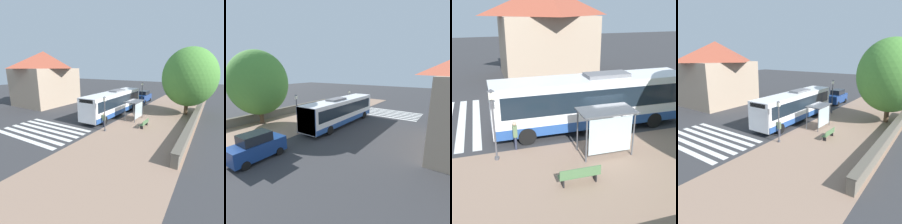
{
  "view_description": "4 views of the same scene",
  "coord_description": "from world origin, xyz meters",
  "views": [
    {
      "loc": [
        -10.26,
        20.93,
        6.6
      ],
      "look_at": [
        -0.05,
        3.67,
        1.42
      ],
      "focal_mm": 28.0,
      "sensor_mm": 36.0,
      "label": 1
    },
    {
      "loc": [
        13.72,
        -17.68,
        6.73
      ],
      "look_at": [
        1.17,
        0.39,
        1.52
      ],
      "focal_mm": 28.0,
      "sensor_mm": 36.0,
      "label": 2
    },
    {
      "loc": [
        -13.61,
        6.68,
        7.34
      ],
      "look_at": [
        -1.21,
        2.91,
        2.38
      ],
      "focal_mm": 45.0,
      "sensor_mm": 36.0,
      "label": 3
    },
    {
      "loc": [
        -11.86,
        20.27,
        7.57
      ],
      "look_at": [
        0.32,
        3.16,
        1.89
      ],
      "focal_mm": 35.0,
      "sensor_mm": 36.0,
      "label": 4
    }
  ],
  "objects": [
    {
      "name": "pedestrian",
      "position": [
        0.09,
        5.24,
        0.94
      ],
      "size": [
        0.34,
        0.22,
        1.61
      ],
      "color": "#2D3347",
      "rests_on": "ground"
    },
    {
      "name": "bench",
      "position": [
        -3.92,
        3.02,
        0.48
      ],
      "size": [
        0.4,
        1.87,
        0.88
      ],
      "color": "#4C7247",
      "rests_on": "ground"
    },
    {
      "name": "stone_wall",
      "position": [
        -8.55,
        0.0,
        0.56
      ],
      "size": [
        0.6,
        20.0,
        1.1
      ],
      "color": "#6B6356",
      "rests_on": "ground"
    },
    {
      "name": "crosswalk_stripes",
      "position": [
        5.0,
        9.63,
        0.0
      ],
      "size": [
        9.0,
        5.25,
        0.01
      ],
      "color": "silver",
      "rests_on": "ground"
    },
    {
      "name": "ground_plane",
      "position": [
        0.0,
        0.0,
        0.0
      ],
      "size": [
        120.0,
        120.0,
        0.0
      ],
      "primitive_type": "plane",
      "color": "#353538",
      "rests_on": "ground"
    },
    {
      "name": "shade_tree",
      "position": [
        -7.01,
        -5.29,
        5.24
      ],
      "size": [
        7.23,
        7.23,
        9.22
      ],
      "color": "brown",
      "rests_on": "ground"
    },
    {
      "name": "street_lamp_near",
      "position": [
        -0.74,
        6.31,
        2.23
      ],
      "size": [
        0.28,
        0.28,
        3.73
      ],
      "color": "#4C4C51",
      "rests_on": "ground"
    },
    {
      "name": "background_building",
      "position": [
        16.2,
        -0.38,
        4.75
      ],
      "size": [
        8.51,
        9.83,
        9.23
      ],
      "color": "tan",
      "rests_on": "ground"
    },
    {
      "name": "bus",
      "position": [
        1.66,
        0.22,
        1.81
      ],
      "size": [
        2.63,
        12.27,
        3.48
      ],
      "color": "white",
      "rests_on": "ground"
    },
    {
      "name": "sidewalk_plaza",
      "position": [
        -4.5,
        0.0,
        0.01
      ],
      "size": [
        9.0,
        44.0,
        0.02
      ],
      "color": "#937560",
      "rests_on": "ground"
    },
    {
      "name": "bus_shelter",
      "position": [
        -1.8,
        0.83,
        2.01
      ],
      "size": [
        1.6,
        2.85,
        2.45
      ],
      "color": "#515459",
      "rests_on": "ground"
    },
    {
      "name": "street_lamp_far",
      "position": [
        -0.35,
        -5.19,
        2.56
      ],
      "size": [
        0.28,
        0.28,
        4.31
      ],
      "color": "#4C4C51",
      "rests_on": "ground"
    },
    {
      "name": "parked_car_behind_bus",
      "position": [
        1.45,
        -11.01,
        1.03
      ],
      "size": [
        1.82,
        4.29,
        2.15
      ],
      "color": "navy",
      "rests_on": "ground"
    }
  ]
}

